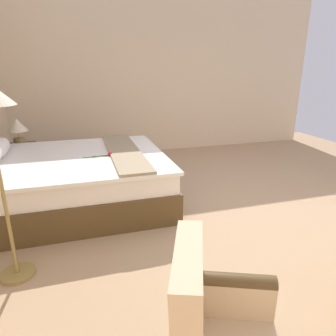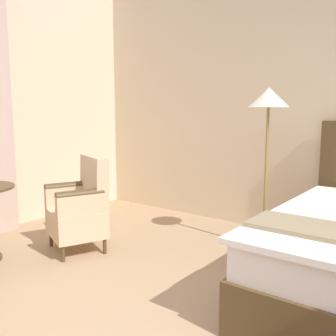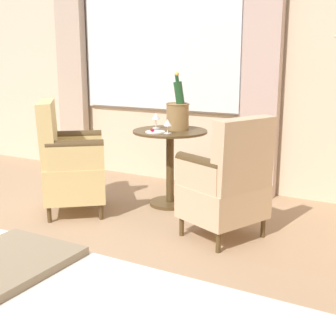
{
  "view_description": "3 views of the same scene",
  "coord_description": "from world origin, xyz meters",
  "views": [
    {
      "loc": [
        -2.82,
        1.85,
        1.64
      ],
      "look_at": [
        -0.78,
        1.24,
        0.93
      ],
      "focal_mm": 32.0,
      "sensor_mm": 36.0,
      "label": 1
    },
    {
      "loc": [
        0.98,
        -1.01,
        1.34
      ],
      "look_at": [
        -0.75,
        1.26,
        0.93
      ],
      "focal_mm": 40.0,
      "sensor_mm": 36.0,
      "label": 2
    },
    {
      "loc": [
        1.21,
        2.57,
        1.34
      ],
      "look_at": [
        -0.91,
        1.37,
        0.75
      ],
      "focal_mm": 50.0,
      "sensor_mm": 36.0,
      "label": 3
    }
  ],
  "objects": [
    {
      "name": "ground_plane",
      "position": [
        0.0,
        0.0,
        0.0
      ],
      "size": [
        7.83,
        7.83,
        0.0
      ],
      "primitive_type": "plane",
      "color": "tan"
    },
    {
      "name": "wall_far_side",
      "position": [
        3.22,
        0.0,
        1.55
      ],
      "size": [
        0.12,
        6.28,
        3.1
      ],
      "color": "beige",
      "rests_on": "ground"
    },
    {
      "name": "bed",
      "position": [
        0.89,
        1.99,
        0.35
      ],
      "size": [
        1.96,
        2.21,
        1.27
      ],
      "color": "#4F3A1F",
      "rests_on": "ground"
    },
    {
      "name": "nightstand",
      "position": [
        1.99,
        2.72,
        0.28
      ],
      "size": [
        0.43,
        0.39,
        0.57
      ],
      "color": "#4F3A1F",
      "rests_on": "ground"
    },
    {
      "name": "bedside_lamp",
      "position": [
        1.99,
        2.72,
        0.82
      ],
      "size": [
        0.29,
        0.29,
        0.39
      ],
      "color": "olive",
      "rests_on": "nightstand"
    }
  ]
}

